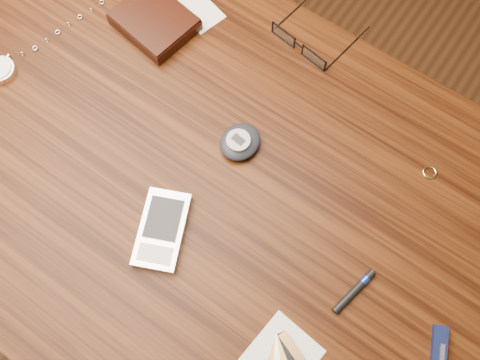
{
  "coord_description": "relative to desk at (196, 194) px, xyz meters",
  "views": [
    {
      "loc": [
        0.23,
        -0.2,
        1.49
      ],
      "look_at": [
        0.07,
        0.03,
        0.76
      ],
      "focal_mm": 40.0,
      "sensor_mm": 36.0,
      "label": 1
    }
  ],
  "objects": [
    {
      "name": "ground",
      "position": [
        0.0,
        0.0,
        -0.65
      ],
      "size": [
        3.8,
        3.8,
        0.0
      ],
      "primitive_type": "plane",
      "color": "#472814",
      "rests_on": "ground"
    },
    {
      "name": "desk",
      "position": [
        0.0,
        0.0,
        0.0
      ],
      "size": [
        1.0,
        0.7,
        0.75
      ],
      "color": "#351808",
      "rests_on": "ground"
    },
    {
      "name": "wallet_and_card",
      "position": [
        -0.2,
        0.18,
        0.12
      ],
      "size": [
        0.15,
        0.17,
        0.03
      ],
      "color": "black",
      "rests_on": "desk"
    },
    {
      "name": "eyeglasses",
      "position": [
        0.02,
        0.28,
        0.11
      ],
      "size": [
        0.13,
        0.13,
        0.03
      ],
      "color": "black",
      "rests_on": "desk"
    },
    {
      "name": "gold_ring",
      "position": [
        0.29,
        0.2,
        0.1
      ],
      "size": [
        0.03,
        0.03,
        0.0
      ],
      "primitive_type": "torus",
      "rotation": [
        0.0,
        0.0,
        0.42
      ],
      "color": "tan",
      "rests_on": "desk"
    },
    {
      "name": "pocket_watch",
      "position": [
        -0.35,
        -0.03,
        0.11
      ],
      "size": [
        0.07,
        0.29,
        0.02
      ],
      "color": "white",
      "rests_on": "desk"
    },
    {
      "name": "pda_phone",
      "position": [
        0.02,
        -0.1,
        0.11
      ],
      "size": [
        0.1,
        0.13,
        0.02
      ],
      "color": "silver",
      "rests_on": "desk"
    },
    {
      "name": "pedometer",
      "position": [
        0.03,
        0.08,
        0.11
      ],
      "size": [
        0.06,
        0.07,
        0.03
      ],
      "color": "black",
      "rests_on": "desk"
    },
    {
      "name": "pocket_knife",
      "position": [
        0.42,
        -0.03,
        0.11
      ],
      "size": [
        0.05,
        0.09,
        0.01
      ],
      "color": "#0C1734",
      "rests_on": "desk"
    },
    {
      "name": "black_blue_pen",
      "position": [
        0.29,
        -0.01,
        0.11
      ],
      "size": [
        0.03,
        0.08,
        0.01
      ],
      "color": "black",
      "rests_on": "desk"
    }
  ]
}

